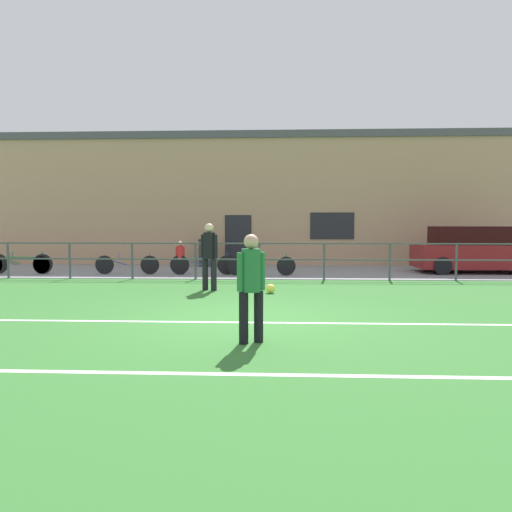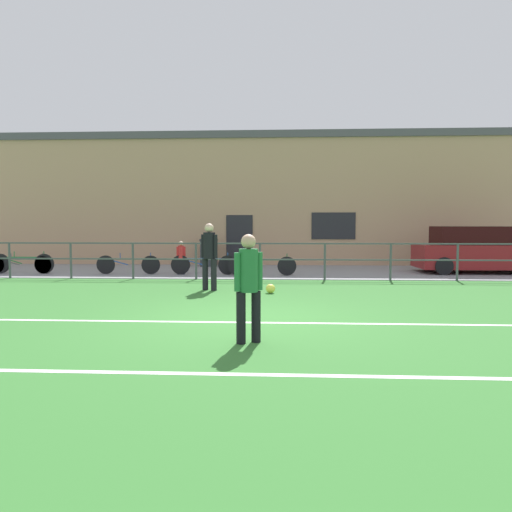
# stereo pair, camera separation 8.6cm
# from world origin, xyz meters

# --- Properties ---
(ground) EXTENTS (60.00, 44.00, 0.04)m
(ground) POSITION_xyz_m (0.00, 0.00, -0.02)
(ground) COLOR #33702D
(field_line_touchline) EXTENTS (36.00, 0.11, 0.00)m
(field_line_touchline) POSITION_xyz_m (0.00, -0.29, 0.00)
(field_line_touchline) COLOR white
(field_line_touchline) RESTS_ON ground
(field_line_hash) EXTENTS (36.00, 0.11, 0.00)m
(field_line_hash) POSITION_xyz_m (0.00, -3.12, 0.00)
(field_line_hash) COLOR white
(field_line_hash) RESTS_ON ground
(pavement_strip) EXTENTS (48.00, 5.00, 0.02)m
(pavement_strip) POSITION_xyz_m (0.00, 8.50, 0.01)
(pavement_strip) COLOR gray
(pavement_strip) RESTS_ON ground
(perimeter_fence) EXTENTS (36.07, 0.07, 1.15)m
(perimeter_fence) POSITION_xyz_m (0.00, 6.00, 0.75)
(perimeter_fence) COLOR #474C51
(perimeter_fence) RESTS_ON ground
(clubhouse_facade) EXTENTS (28.00, 2.56, 5.57)m
(clubhouse_facade) POSITION_xyz_m (0.00, 12.20, 2.79)
(clubhouse_facade) COLOR tan
(clubhouse_facade) RESTS_ON ground
(player_goalkeeper) EXTENTS (0.45, 0.31, 1.75)m
(player_goalkeeper) POSITION_xyz_m (-1.22, 3.64, 0.99)
(player_goalkeeper) COLOR black
(player_goalkeeper) RESTS_ON ground
(player_striker) EXTENTS (0.40, 0.28, 1.58)m
(player_striker) POSITION_xyz_m (0.17, -1.68, 0.90)
(player_striker) COLOR black
(player_striker) RESTS_ON ground
(soccer_ball_match) EXTENTS (0.23, 0.23, 0.23)m
(soccer_ball_match) POSITION_xyz_m (0.39, 3.20, 0.12)
(soccer_ball_match) COLOR #E5E04C
(soccer_ball_match) RESTS_ON ground
(spectator_child) EXTENTS (0.30, 0.20, 1.13)m
(spectator_child) POSITION_xyz_m (-2.74, 7.25, 0.66)
(spectator_child) COLOR #232D4C
(spectator_child) RESTS_ON pavement_strip
(parked_car_red) EXTENTS (3.99, 1.83, 1.63)m
(parked_car_red) POSITION_xyz_m (7.42, 8.33, 0.79)
(parked_car_red) COLOR maroon
(parked_car_red) RESTS_ON pavement_strip
(bicycle_parked_0) EXTENTS (2.30, 0.04, 0.73)m
(bicycle_parked_0) POSITION_xyz_m (0.01, 7.06, 0.35)
(bicycle_parked_0) COLOR black
(bicycle_parked_0) RESTS_ON pavement_strip
(bicycle_parked_1) EXTENTS (2.28, 0.04, 0.71)m
(bicycle_parked_1) POSITION_xyz_m (-8.38, 7.20, 0.34)
(bicycle_parked_1) COLOR black
(bicycle_parked_1) RESTS_ON pavement_strip
(bicycle_parked_2) EXTENTS (2.27, 0.04, 0.75)m
(bicycle_parked_2) POSITION_xyz_m (-1.95, 7.20, 0.36)
(bicycle_parked_2) COLOR black
(bicycle_parked_2) RESTS_ON pavement_strip
(bicycle_parked_3) EXTENTS (2.24, 0.04, 0.77)m
(bicycle_parked_3) POSITION_xyz_m (-8.28, 7.20, 0.38)
(bicycle_parked_3) COLOR black
(bicycle_parked_3) RESTS_ON pavement_strip
(bicycle_parked_4) EXTENTS (2.20, 0.04, 0.74)m
(bicycle_parked_4) POSITION_xyz_m (-4.56, 7.20, 0.35)
(bicycle_parked_4) COLOR black
(bicycle_parked_4) RESTS_ON pavement_strip
(trash_bin_0) EXTENTS (0.66, 0.56, 1.10)m
(trash_bin_0) POSITION_xyz_m (-2.25, 10.26, 0.58)
(trash_bin_0) COLOR #33383D
(trash_bin_0) RESTS_ON pavement_strip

